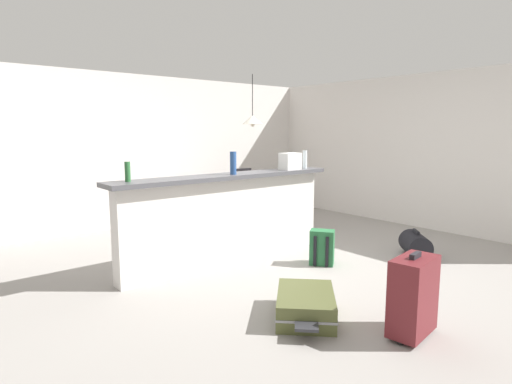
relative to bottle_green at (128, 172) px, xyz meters
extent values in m
cube|color=gray|center=(1.76, -0.42, -1.20)|extent=(13.00, 13.00, 0.05)
cube|color=silver|center=(1.76, 2.63, 0.07)|extent=(6.60, 0.10, 2.50)
cube|color=silver|center=(4.81, -0.12, 0.07)|extent=(0.10, 6.00, 2.50)
cube|color=silver|center=(1.22, -0.04, -0.67)|extent=(2.80, 0.20, 1.03)
cube|color=#4C4C51|center=(1.22, -0.04, -0.13)|extent=(2.96, 0.40, 0.05)
cylinder|color=#2D6B38|center=(0.00, 0.00, 0.00)|extent=(0.06, 0.06, 0.20)
cylinder|color=#284C89|center=(1.25, -0.10, 0.03)|extent=(0.08, 0.08, 0.27)
cylinder|color=silver|center=(2.48, -0.09, 0.02)|extent=(0.06, 0.06, 0.25)
cube|color=silver|center=(2.21, -0.08, 0.01)|extent=(0.26, 0.18, 0.22)
cube|color=brown|center=(2.80, 1.32, -0.46)|extent=(1.10, 0.80, 0.04)
cylinder|color=brown|center=(2.31, 0.98, -0.83)|extent=(0.06, 0.06, 0.70)
cylinder|color=brown|center=(3.29, 0.98, -0.83)|extent=(0.06, 0.06, 0.70)
cylinder|color=brown|center=(2.31, 1.66, -0.83)|extent=(0.06, 0.06, 0.70)
cylinder|color=brown|center=(3.29, 1.66, -0.83)|extent=(0.06, 0.06, 0.70)
cube|color=black|center=(2.75, 0.76, -0.75)|extent=(0.48, 0.48, 0.04)
cube|color=black|center=(2.79, 0.94, -0.49)|extent=(0.40, 0.13, 0.48)
cylinder|color=black|center=(2.56, 0.64, -0.97)|extent=(0.04, 0.04, 0.41)
cylinder|color=black|center=(2.87, 0.57, -0.97)|extent=(0.04, 0.04, 0.41)
cylinder|color=black|center=(2.63, 0.96, -0.97)|extent=(0.04, 0.04, 0.41)
cylinder|color=black|center=(2.94, 0.88, -0.97)|extent=(0.04, 0.04, 0.41)
cube|color=black|center=(2.85, 1.95, -0.75)|extent=(0.46, 0.46, 0.04)
cube|color=black|center=(2.81, 1.77, -0.49)|extent=(0.40, 0.11, 0.48)
cylinder|color=black|center=(3.03, 2.08, -0.97)|extent=(0.04, 0.04, 0.41)
cylinder|color=black|center=(2.72, 2.14, -0.97)|extent=(0.04, 0.04, 0.41)
cylinder|color=black|center=(2.98, 1.77, -0.97)|extent=(0.04, 0.04, 0.41)
cylinder|color=black|center=(2.66, 1.82, -0.97)|extent=(0.04, 0.04, 0.41)
cylinder|color=black|center=(2.77, 1.40, 0.98)|extent=(0.01, 0.01, 0.68)
cone|color=white|center=(2.77, 1.40, 0.59)|extent=(0.34, 0.34, 0.14)
sphere|color=white|center=(2.77, 1.40, 0.51)|extent=(0.07, 0.07, 0.07)
cube|color=#51562D|center=(0.81, -1.72, -1.07)|extent=(0.82, 0.82, 0.22)
cube|color=gray|center=(0.81, -1.72, -1.07)|extent=(0.84, 0.84, 0.02)
cube|color=#2D2D33|center=(0.52, -2.01, -1.07)|extent=(0.23, 0.23, 0.02)
cube|color=#286B3D|center=(2.02, -0.83, -0.97)|extent=(0.31, 0.33, 0.42)
cube|color=#205530|center=(2.11, -0.77, -1.04)|extent=(0.18, 0.21, 0.19)
cube|color=black|center=(1.98, -0.95, -0.99)|extent=(0.04, 0.04, 0.36)
cube|color=black|center=(1.90, -0.83, -0.99)|extent=(0.04, 0.04, 0.36)
cylinder|color=black|center=(3.19, -1.37, -1.03)|extent=(0.55, 0.56, 0.30)
cube|color=black|center=(3.19, -1.37, -0.86)|extent=(0.16, 0.17, 0.04)
cube|color=maroon|center=(1.20, -2.48, -0.85)|extent=(0.47, 0.30, 0.60)
cylinder|color=black|center=(1.02, -2.51, -1.15)|extent=(0.06, 0.04, 0.06)
cylinder|color=black|center=(1.39, -2.45, -1.15)|extent=(0.06, 0.04, 0.06)
cube|color=#232328|center=(1.20, -2.48, -0.53)|extent=(0.14, 0.06, 0.04)
camera|label=1|loc=(-1.73, -4.10, 0.41)|focal=29.77mm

